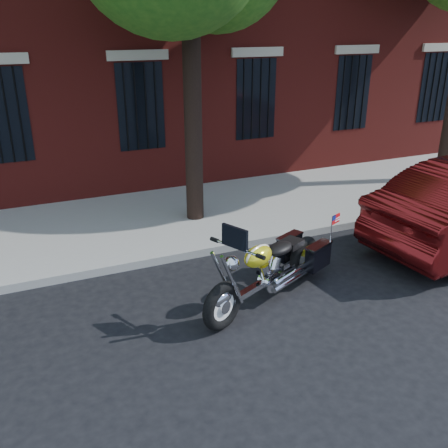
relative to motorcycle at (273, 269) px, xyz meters
name	(u,v)px	position (x,y,z in m)	size (l,w,h in m)	color
ground	(229,289)	(-0.53, 0.48, -0.50)	(120.00, 120.00, 0.00)	black
curb	(199,252)	(-0.53, 1.86, -0.43)	(40.00, 0.16, 0.15)	gray
sidewalk	(168,218)	(-0.53, 3.74, -0.43)	(40.00, 3.60, 0.15)	gray
motorcycle	(273,269)	(0.00, 0.00, 0.00)	(2.84, 1.57, 1.48)	black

